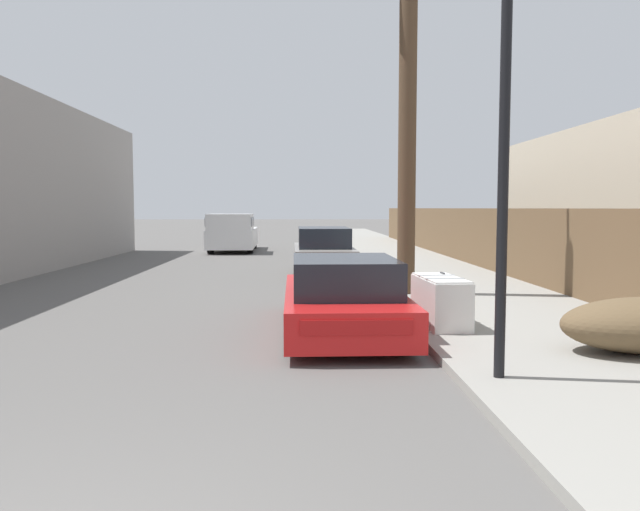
{
  "coord_description": "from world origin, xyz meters",
  "views": [
    {
      "loc": [
        1.41,
        -2.72,
        2.02
      ],
      "look_at": [
        1.81,
        9.98,
        1.05
      ],
      "focal_mm": 35.0,
      "sensor_mm": 36.0,
      "label": 1
    }
  ],
  "objects_px": {
    "car_parked_mid": "(323,253)",
    "utility_pole": "(407,123)",
    "parked_sports_car_red": "(343,298)",
    "street_lamp": "(505,120)",
    "pickup_truck": "(232,233)",
    "discarded_fridge": "(440,301)"
  },
  "relations": [
    {
      "from": "car_parked_mid",
      "to": "utility_pole",
      "type": "distance_m",
      "value": 5.92
    },
    {
      "from": "parked_sports_car_red",
      "to": "street_lamp",
      "type": "bearing_deg",
      "value": -64.36
    },
    {
      "from": "parked_sports_car_red",
      "to": "pickup_truck",
      "type": "xyz_separation_m",
      "value": [
        -3.83,
        19.03,
        0.32
      ]
    },
    {
      "from": "pickup_truck",
      "to": "utility_pole",
      "type": "bearing_deg",
      "value": 108.36
    },
    {
      "from": "car_parked_mid",
      "to": "street_lamp",
      "type": "relative_size",
      "value": 0.91
    },
    {
      "from": "street_lamp",
      "to": "car_parked_mid",
      "type": "bearing_deg",
      "value": 97.59
    },
    {
      "from": "parked_sports_car_red",
      "to": "utility_pole",
      "type": "xyz_separation_m",
      "value": [
        1.67,
        3.82,
        3.31
      ]
    },
    {
      "from": "car_parked_mid",
      "to": "street_lamp",
      "type": "xyz_separation_m",
      "value": [
        1.55,
        -11.65,
        2.3
      ]
    },
    {
      "from": "discarded_fridge",
      "to": "utility_pole",
      "type": "xyz_separation_m",
      "value": [
        0.08,
        3.82,
        3.37
      ]
    },
    {
      "from": "pickup_truck",
      "to": "car_parked_mid",
      "type": "bearing_deg",
      "value": 108.47
    },
    {
      "from": "discarded_fridge",
      "to": "car_parked_mid",
      "type": "bearing_deg",
      "value": 97.14
    },
    {
      "from": "parked_sports_car_red",
      "to": "car_parked_mid",
      "type": "relative_size",
      "value": 1.04
    },
    {
      "from": "discarded_fridge",
      "to": "street_lamp",
      "type": "relative_size",
      "value": 0.32
    },
    {
      "from": "pickup_truck",
      "to": "street_lamp",
      "type": "distance_m",
      "value": 22.91
    },
    {
      "from": "car_parked_mid",
      "to": "utility_pole",
      "type": "height_order",
      "value": "utility_pole"
    },
    {
      "from": "parked_sports_car_red",
      "to": "street_lamp",
      "type": "relative_size",
      "value": 0.95
    },
    {
      "from": "parked_sports_car_red",
      "to": "car_parked_mid",
      "type": "bearing_deg",
      "value": 89.37
    },
    {
      "from": "car_parked_mid",
      "to": "discarded_fridge",
      "type": "bearing_deg",
      "value": -80.1
    },
    {
      "from": "parked_sports_car_red",
      "to": "pickup_truck",
      "type": "height_order",
      "value": "pickup_truck"
    },
    {
      "from": "street_lamp",
      "to": "discarded_fridge",
      "type": "bearing_deg",
      "value": 89.28
    },
    {
      "from": "discarded_fridge",
      "to": "utility_pole",
      "type": "relative_size",
      "value": 0.22
    },
    {
      "from": "discarded_fridge",
      "to": "car_parked_mid",
      "type": "relative_size",
      "value": 0.35
    }
  ]
}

